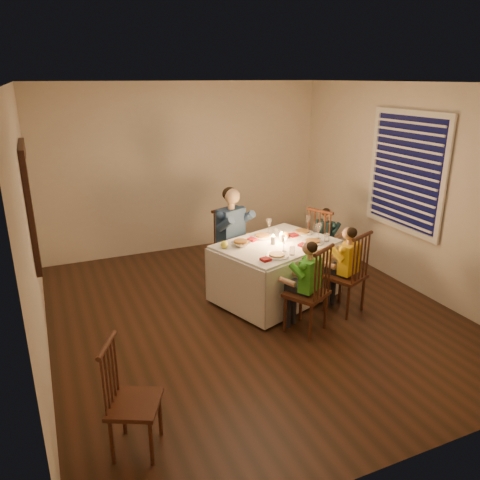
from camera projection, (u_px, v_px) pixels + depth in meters
name	position (u px, v px, depth m)	size (l,w,h in m)	color
ground	(251.00, 313.00, 5.56)	(5.00, 5.00, 0.00)	black
wall_left	(30.00, 233.00, 4.28)	(0.02, 5.00, 2.60)	beige
wall_right	(412.00, 189.00, 5.98)	(0.02, 5.00, 2.60)	beige
wall_back	(185.00, 169.00, 7.29)	(4.50, 0.02, 2.60)	beige
ceiling	(254.00, 83.00, 4.70)	(5.00, 5.00, 0.00)	white
dining_table	(276.00, 259.00, 5.77)	(1.68, 1.44, 0.71)	white
chair_adult	(233.00, 280.00, 6.45)	(0.41, 0.39, 1.01)	#35170E
chair_near_left	(305.00, 330.00, 5.19)	(0.41, 0.39, 1.01)	#35170E
chair_near_right	(343.00, 310.00, 5.62)	(0.41, 0.39, 1.01)	#35170E
chair_end	(323.00, 276.00, 6.60)	(0.41, 0.39, 1.01)	#35170E
chair_extra	(139.00, 448.00, 3.54)	(0.37, 0.36, 0.91)	#35170E
adult	(233.00, 280.00, 6.45)	(0.49, 0.45, 1.30)	navy
child_green	(305.00, 330.00, 5.19)	(0.34, 0.31, 1.04)	green
child_yellow	(343.00, 310.00, 5.62)	(0.34, 0.32, 1.05)	yellow
child_teal	(323.00, 276.00, 6.60)	(0.31, 0.28, 0.99)	#1A3941
setting_adult	(262.00, 237.00, 5.89)	(0.26, 0.26, 0.02)	silver
setting_green	(277.00, 256.00, 5.26)	(0.26, 0.26, 0.02)	silver
setting_yellow	(313.00, 242.00, 5.70)	(0.26, 0.26, 0.02)	silver
setting_teal	(302.00, 232.00, 6.06)	(0.26, 0.26, 0.02)	silver
candle_left	(273.00, 240.00, 5.64)	(0.06, 0.06, 0.10)	white
candle_right	(281.00, 238.00, 5.74)	(0.06, 0.06, 0.10)	white
squash	(224.00, 245.00, 5.51)	(0.09, 0.09, 0.09)	#FDFB42
orange_fruit	(286.00, 235.00, 5.86)	(0.08, 0.08, 0.08)	orange
serving_bowl	(241.00, 244.00, 5.59)	(0.21, 0.21, 0.05)	silver
wall_mirror	(30.00, 204.00, 4.49)	(0.06, 0.95, 1.15)	black
window_blinds	(405.00, 172.00, 5.98)	(0.07, 1.34, 1.54)	black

